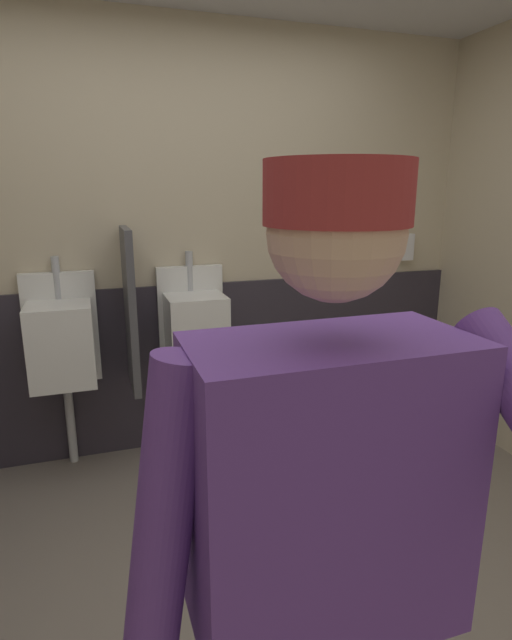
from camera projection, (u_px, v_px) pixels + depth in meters
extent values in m
cube|color=slate|center=(259.00, 633.00, 1.91)|extent=(4.41, 3.75, 0.04)
cube|color=beige|center=(174.00, 245.00, 3.09)|extent=(4.41, 0.12, 2.54)
cube|color=#2D2833|center=(180.00, 366.00, 3.21)|extent=(3.81, 0.03, 1.03)
cube|color=white|center=(62.00, 328.00, 2.91)|extent=(0.40, 0.05, 0.65)
cube|color=white|center=(61.00, 345.00, 2.77)|extent=(0.34, 0.30, 0.45)
cylinder|color=#B7BABF|center=(57.00, 278.00, 2.83)|extent=(0.04, 0.04, 0.24)
cylinder|color=#B7BABF|center=(70.00, 419.00, 3.01)|extent=(0.05, 0.05, 0.55)
cube|color=white|center=(191.00, 318.00, 3.14)|extent=(0.40, 0.05, 0.65)
cube|color=white|center=(197.00, 333.00, 3.00)|extent=(0.34, 0.30, 0.45)
cylinder|color=#B7BABF|center=(189.00, 271.00, 3.06)|extent=(0.04, 0.04, 0.24)
cylinder|color=#B7BABF|center=(195.00, 403.00, 3.24)|extent=(0.05, 0.05, 0.55)
cube|color=#4C4C51|center=(130.00, 310.00, 2.81)|extent=(0.04, 0.40, 0.90)
cube|color=#60388C|center=(326.00, 486.00, 0.86)|extent=(0.46, 0.24, 0.52)
cylinder|color=#60388C|center=(164.00, 526.00, 0.78)|extent=(0.17, 0.09, 0.56)
sphere|color=#D8AD8C|center=(336.00, 233.00, 0.75)|extent=(0.21, 0.21, 0.21)
cylinder|color=maroon|center=(338.00, 193.00, 0.74)|extent=(0.22, 0.22, 0.09)
cube|color=silver|center=(405.00, 247.00, 3.49)|extent=(0.10, 0.07, 0.18)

